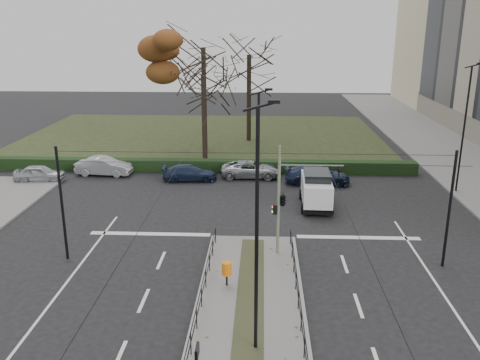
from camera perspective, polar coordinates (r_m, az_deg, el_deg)
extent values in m
plane|color=black|center=(24.56, 1.26, -11.26)|extent=(140.00, 140.00, 0.00)
cube|color=#615E5C|center=(22.36, 1.10, -14.14)|extent=(4.40, 15.00, 0.14)
cube|color=#615E5C|center=(48.43, 23.75, 1.75)|extent=(8.00, 90.00, 0.14)
cube|color=#222E17|center=(55.24, -4.21, 4.88)|extent=(38.00, 26.00, 0.10)
cube|color=black|center=(42.23, -6.30, 1.64)|extent=(38.00, 1.00, 1.00)
cylinder|color=black|center=(28.01, -2.76, -6.22)|extent=(0.04, 0.04, 0.90)
cylinder|color=black|center=(27.95, 5.69, -6.34)|extent=(0.04, 0.04, 0.90)
cylinder|color=black|center=(21.92, -4.37, -11.95)|extent=(0.04, 13.20, 0.04)
cylinder|color=black|center=(21.84, 6.62, -12.14)|extent=(0.04, 13.20, 0.04)
cylinder|color=black|center=(27.08, -19.37, -2.58)|extent=(0.14, 0.14, 6.00)
cylinder|color=black|center=(26.77, 22.45, -3.15)|extent=(0.14, 0.14, 6.00)
cylinder|color=black|center=(23.44, 1.40, 1.84)|extent=(20.00, 0.02, 0.02)
cylinder|color=black|center=(25.38, 1.50, 3.03)|extent=(20.00, 0.02, 0.02)
cylinder|color=black|center=(20.99, -8.37, -0.74)|extent=(0.02, 34.00, 0.02)
cylinder|color=black|center=(20.85, 10.89, -0.99)|extent=(0.02, 34.00, 0.02)
cylinder|color=gray|center=(26.15, 4.34, -2.92)|extent=(0.16, 0.16, 5.19)
cylinder|color=gray|center=(25.59, 8.02, 1.67)|extent=(3.19, 0.10, 0.10)
imported|color=black|center=(25.90, 11.06, 0.55)|extent=(0.21, 0.22, 0.90)
imported|color=black|center=(26.03, 4.84, -2.10)|extent=(1.15, 1.99, 0.80)
cube|color=black|center=(26.22, 3.93, -3.33)|extent=(0.22, 0.16, 0.50)
sphere|color=#FF0C0C|center=(26.16, 3.72, -3.02)|extent=(0.11, 0.11, 0.11)
sphere|color=#0CE533|center=(26.26, 3.71, -3.57)|extent=(0.11, 0.11, 0.11)
cylinder|color=black|center=(23.79, -1.49, -11.11)|extent=(0.09, 0.09, 0.56)
cylinder|color=orange|center=(23.54, -1.51, -9.90)|extent=(0.45, 0.45, 0.62)
cube|color=black|center=(16.68, -4.85, -18.66)|extent=(0.09, 0.52, 0.40)
cube|color=beige|center=(16.68, -5.05, -18.65)|extent=(0.02, 0.45, 0.33)
cylinder|color=black|center=(17.72, 1.88, -6.29)|extent=(0.13, 0.13, 8.98)
cube|color=black|center=(16.44, 3.82, 8.77)|extent=(0.39, 0.16, 0.11)
cylinder|color=black|center=(25.53, 2.02, 0.40)|extent=(0.13, 0.13, 8.39)
cube|color=black|center=(24.64, 3.25, 10.13)|extent=(0.37, 0.15, 0.10)
cylinder|color=black|center=(38.87, 23.82, 5.09)|extent=(0.13, 0.13, 8.85)
cube|color=black|center=(38.49, 25.35, 11.74)|extent=(0.39, 0.15, 0.11)
imported|color=#A6AAAE|center=(42.14, -21.55, 0.70)|extent=(3.93, 1.90, 1.29)
imported|color=#A6AAAE|center=(42.31, -15.03, 1.50)|extent=(4.54, 1.84, 1.47)
imported|color=#1D2844|center=(39.69, -5.67, 0.82)|extent=(4.31, 2.02, 1.22)
imported|color=#A6AAAE|center=(40.30, 1.23, 1.21)|extent=(4.70, 2.21, 1.30)
cube|color=white|center=(34.07, 8.56, -0.98)|extent=(1.96, 4.43, 1.42)
cube|color=black|center=(33.82, 8.62, 0.39)|extent=(1.76, 2.45, 0.66)
cube|color=black|center=(34.36, 8.49, -2.43)|extent=(2.00, 4.52, 0.18)
cylinder|color=black|center=(33.09, 10.26, -3.24)|extent=(0.24, 0.67, 0.66)
cylinder|color=black|center=(32.93, 7.07, -3.18)|extent=(0.24, 0.67, 0.66)
cylinder|color=black|center=(35.80, 9.80, -1.64)|extent=(0.24, 0.67, 0.66)
cylinder|color=black|center=(35.66, 6.86, -1.58)|extent=(0.24, 0.67, 0.66)
cylinder|color=black|center=(48.61, -4.03, 8.98)|extent=(0.44, 0.44, 9.53)
ellipsoid|color=#5B2E14|center=(48.18, -4.15, 14.60)|extent=(9.70, 9.70, 5.99)
cylinder|color=black|center=(52.39, 1.01, 9.14)|extent=(0.44, 0.44, 8.68)
cylinder|color=black|center=(44.85, -4.04, 6.91)|extent=(0.44, 0.44, 7.37)
imported|color=#1D2844|center=(39.09, 8.67, 0.61)|extent=(5.01, 2.24, 1.43)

